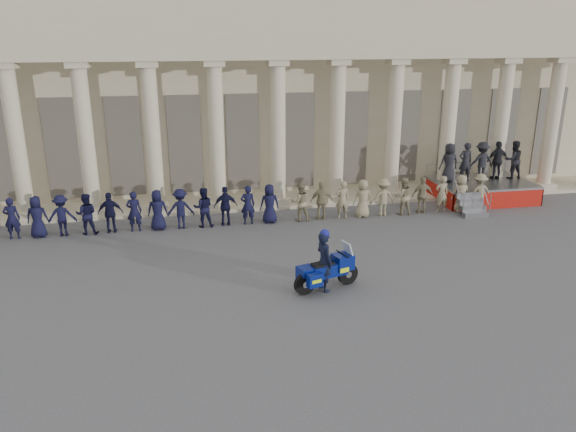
{
  "coord_description": "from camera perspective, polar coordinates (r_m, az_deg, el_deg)",
  "views": [
    {
      "loc": [
        -2.82,
        -15.38,
        7.35
      ],
      "look_at": [
        0.53,
        1.83,
        1.6
      ],
      "focal_mm": 35.0,
      "sensor_mm": 36.0,
      "label": 1
    }
  ],
  "objects": [
    {
      "name": "motorcycle",
      "position": [
        16.82,
        4.02,
        -5.53
      ],
      "size": [
        2.12,
        1.17,
        1.4
      ],
      "rotation": [
        0.0,
        0.0,
        0.3
      ],
      "color": "black",
      "rests_on": "ground"
    },
    {
      "name": "officer_rank",
      "position": [
        22.32,
        -7.33,
        0.94
      ],
      "size": [
        23.3,
        0.6,
        1.6
      ],
      "color": "black",
      "rests_on": "ground"
    },
    {
      "name": "reviewing_stand",
      "position": [
        27.15,
        19.21,
        4.56
      ],
      "size": [
        4.29,
        4.11,
        2.63
      ],
      "color": "gray",
      "rests_on": "ground"
    },
    {
      "name": "ground",
      "position": [
        17.28,
        -0.57,
        -7.02
      ],
      "size": [
        90.0,
        90.0,
        0.0
      ],
      "primitive_type": "plane",
      "color": "#48484B",
      "rests_on": "ground"
    },
    {
      "name": "rider",
      "position": [
        16.62,
        3.69,
        -4.52
      ],
      "size": [
        0.62,
        0.77,
        1.92
      ],
      "rotation": [
        0.0,
        0.0,
        1.87
      ],
      "color": "black",
      "rests_on": "ground"
    },
    {
      "name": "building",
      "position": [
        30.39,
        -5.79,
        12.74
      ],
      "size": [
        40.0,
        12.5,
        9.0
      ],
      "color": "#BBAE8C",
      "rests_on": "ground"
    }
  ]
}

